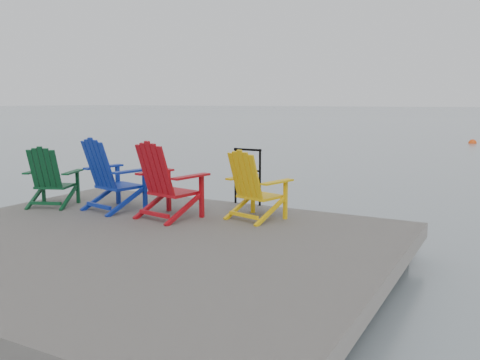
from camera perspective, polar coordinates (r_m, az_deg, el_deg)
The scene contains 8 objects.
ground at distance 6.46m, azimuth -11.54°, elevation -10.67°, with size 400.00×400.00×0.00m, color slate.
dock at distance 6.35m, azimuth -11.64°, elevation -7.71°, with size 6.00×5.00×1.40m.
handrail at distance 8.07m, azimuth 0.85°, elevation 1.04°, with size 0.48×0.04×0.90m.
chair_green at distance 8.44m, azimuth -20.49°, elevation 0.35°, with size 0.91×0.87×0.94m.
chair_blue at distance 7.86m, azimuth -14.26°, elevation 0.58°, with size 0.98×0.93×1.08m.
chair_red at distance 7.16m, azimuth -8.26°, elevation -0.05°, with size 0.96×0.90×1.08m.
chair_yellow at distance 7.04m, azimuth 1.60°, elevation -0.58°, with size 0.89×0.84×0.96m.
buoy_b at distance 28.64m, azimuth 24.64°, elevation 3.77°, with size 0.41×0.41×0.41m, color #EE470E.
Camera 1 is at (3.97, -4.63, 2.14)m, focal length 38.00 mm.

